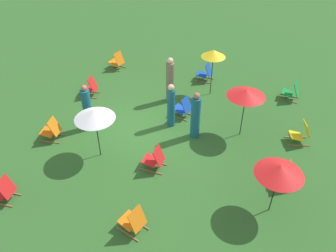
{
  "coord_description": "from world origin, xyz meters",
  "views": [
    {
      "loc": [
        8.92,
        4.0,
        7.67
      ],
      "look_at": [
        0.0,
        1.2,
        0.5
      ],
      "focal_mm": 36.46,
      "sensor_mm": 36.0,
      "label": 1
    }
  ],
  "objects_px": {
    "deckchair_7": "(205,73)",
    "deckchair_10": "(51,130)",
    "umbrella_0": "(94,114)",
    "person_1": "(170,81)",
    "person_3": "(171,106)",
    "person_0": "(87,109)",
    "person_2": "(195,117)",
    "umbrella_2": "(280,170)",
    "deckchair_8": "(117,61)",
    "deckchair_9": "(301,134)",
    "deckchair_11": "(292,91)",
    "deckchair_3": "(155,159)",
    "deckchair_5": "(287,175)",
    "deckchair_6": "(183,108)",
    "deckchair_2": "(133,221)",
    "deckchair_0": "(4,190)",
    "umbrella_3": "(246,93)",
    "umbrella_1": "(214,54)",
    "deckchair_4": "(90,87)"
  },
  "relations": [
    {
      "from": "deckchair_7",
      "to": "deckchair_10",
      "type": "bearing_deg",
      "value": -31.4
    },
    {
      "from": "deckchair_8",
      "to": "umbrella_2",
      "type": "bearing_deg",
      "value": 64.87
    },
    {
      "from": "person_1",
      "to": "deckchair_5",
      "type": "bearing_deg",
      "value": -53.96
    },
    {
      "from": "deckchair_8",
      "to": "deckchair_10",
      "type": "distance_m",
      "value": 5.49
    },
    {
      "from": "deckchair_11",
      "to": "person_1",
      "type": "relative_size",
      "value": 0.44
    },
    {
      "from": "deckchair_6",
      "to": "deckchair_10",
      "type": "distance_m",
      "value": 4.81
    },
    {
      "from": "deckchair_0",
      "to": "person_3",
      "type": "distance_m",
      "value": 5.96
    },
    {
      "from": "deckchair_0",
      "to": "person_2",
      "type": "relative_size",
      "value": 0.46
    },
    {
      "from": "deckchair_2",
      "to": "deckchair_10",
      "type": "height_order",
      "value": "same"
    },
    {
      "from": "deckchair_3",
      "to": "person_2",
      "type": "xyz_separation_m",
      "value": [
        -1.94,
        0.81,
        0.48
      ]
    },
    {
      "from": "umbrella_1",
      "to": "umbrella_3",
      "type": "bearing_deg",
      "value": 33.63
    },
    {
      "from": "umbrella_0",
      "to": "person_1",
      "type": "distance_m",
      "value": 4.13
    },
    {
      "from": "deckchair_0",
      "to": "deckchair_3",
      "type": "distance_m",
      "value": 4.43
    },
    {
      "from": "deckchair_2",
      "to": "person_0",
      "type": "distance_m",
      "value": 4.86
    },
    {
      "from": "deckchair_2",
      "to": "umbrella_0",
      "type": "height_order",
      "value": "umbrella_0"
    },
    {
      "from": "person_1",
      "to": "person_3",
      "type": "height_order",
      "value": "person_1"
    },
    {
      "from": "umbrella_0",
      "to": "umbrella_2",
      "type": "distance_m",
      "value": 5.56
    },
    {
      "from": "deckchair_5",
      "to": "deckchair_8",
      "type": "relative_size",
      "value": 0.98
    },
    {
      "from": "deckchair_10",
      "to": "umbrella_3",
      "type": "xyz_separation_m",
      "value": [
        -2.21,
        6.24,
        1.36
      ]
    },
    {
      "from": "deckchair_9",
      "to": "umbrella_2",
      "type": "height_order",
      "value": "umbrella_2"
    },
    {
      "from": "deckchair_6",
      "to": "umbrella_3",
      "type": "height_order",
      "value": "umbrella_3"
    },
    {
      "from": "umbrella_1",
      "to": "deckchair_5",
      "type": "bearing_deg",
      "value": 36.31
    },
    {
      "from": "deckchair_9",
      "to": "person_3",
      "type": "xyz_separation_m",
      "value": [
        0.39,
        -4.55,
        0.46
      ]
    },
    {
      "from": "deckchair_9",
      "to": "deckchair_11",
      "type": "height_order",
      "value": "same"
    },
    {
      "from": "deckchair_5",
      "to": "umbrella_2",
      "type": "height_order",
      "value": "umbrella_2"
    },
    {
      "from": "umbrella_2",
      "to": "person_2",
      "type": "bearing_deg",
      "value": -132.67
    },
    {
      "from": "deckchair_3",
      "to": "umbrella_0",
      "type": "height_order",
      "value": "umbrella_0"
    },
    {
      "from": "umbrella_0",
      "to": "umbrella_2",
      "type": "bearing_deg",
      "value": 83.17
    },
    {
      "from": "umbrella_3",
      "to": "person_1",
      "type": "relative_size",
      "value": 0.98
    },
    {
      "from": "deckchair_7",
      "to": "deckchair_10",
      "type": "xyz_separation_m",
      "value": [
        5.63,
        -4.21,
        0.0
      ]
    },
    {
      "from": "person_1",
      "to": "umbrella_1",
      "type": "bearing_deg",
      "value": 16.06
    },
    {
      "from": "deckchair_3",
      "to": "deckchair_5",
      "type": "xyz_separation_m",
      "value": [
        -0.52,
        3.98,
        0.0
      ]
    },
    {
      "from": "deckchair_5",
      "to": "deckchair_9",
      "type": "bearing_deg",
      "value": 158.53
    },
    {
      "from": "umbrella_0",
      "to": "deckchair_6",
      "type": "bearing_deg",
      "value": 145.56
    },
    {
      "from": "deckchair_3",
      "to": "umbrella_2",
      "type": "height_order",
      "value": "umbrella_2"
    },
    {
      "from": "umbrella_2",
      "to": "person_0",
      "type": "relative_size",
      "value": 0.95
    },
    {
      "from": "deckchair_4",
      "to": "deckchair_9",
      "type": "relative_size",
      "value": 0.97
    },
    {
      "from": "person_2",
      "to": "deckchair_9",
      "type": "bearing_deg",
      "value": -28.66
    },
    {
      "from": "deckchair_3",
      "to": "person_3",
      "type": "relative_size",
      "value": 0.48
    },
    {
      "from": "deckchair_4",
      "to": "umbrella_2",
      "type": "bearing_deg",
      "value": 55.4
    },
    {
      "from": "deckchair_5",
      "to": "deckchair_6",
      "type": "bearing_deg",
      "value": -133.99
    },
    {
      "from": "deckchair_6",
      "to": "umbrella_1",
      "type": "xyz_separation_m",
      "value": [
        -1.91,
        0.67,
        1.46
      ]
    },
    {
      "from": "person_3",
      "to": "deckchair_2",
      "type": "bearing_deg",
      "value": 27.09
    },
    {
      "from": "deckchair_10",
      "to": "deckchair_11",
      "type": "distance_m",
      "value": 9.43
    },
    {
      "from": "deckchair_7",
      "to": "deckchair_11",
      "type": "bearing_deg",
      "value": 87.91
    },
    {
      "from": "deckchair_0",
      "to": "deckchair_10",
      "type": "distance_m",
      "value": 2.82
    },
    {
      "from": "deckchair_10",
      "to": "umbrella_0",
      "type": "bearing_deg",
      "value": 74.72
    },
    {
      "from": "deckchair_0",
      "to": "deckchair_5",
      "type": "bearing_deg",
      "value": 107.63
    },
    {
      "from": "person_0",
      "to": "person_2",
      "type": "height_order",
      "value": "person_2"
    },
    {
      "from": "deckchair_11",
      "to": "person_3",
      "type": "distance_m",
      "value": 5.24
    }
  ]
}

